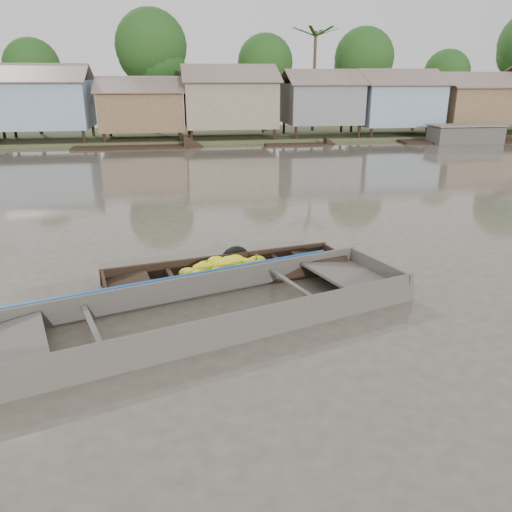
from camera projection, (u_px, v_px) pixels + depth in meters
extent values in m
plane|color=#4B4439|center=(273.00, 314.00, 9.80)|extent=(120.00, 120.00, 0.00)
cube|color=#384723|center=(194.00, 136.00, 40.48)|extent=(120.00, 12.00, 0.50)
cube|color=#8096B0|center=(44.00, 104.00, 34.72)|extent=(6.20, 5.20, 3.20)
cube|color=brown|center=(34.00, 73.00, 32.73)|extent=(6.60, 3.02, 1.28)
cube|color=brown|center=(44.00, 73.00, 35.34)|extent=(6.60, 3.02, 1.28)
cube|color=brown|center=(143.00, 111.00, 35.91)|extent=(5.80, 4.60, 2.70)
cube|color=brown|center=(140.00, 85.00, 34.15)|extent=(6.20, 2.67, 1.14)
cube|color=brown|center=(141.00, 84.00, 36.46)|extent=(6.20, 2.67, 1.14)
cube|color=#85745C|center=(229.00, 104.00, 36.72)|extent=(6.50, 5.30, 3.30)
cube|color=brown|center=(231.00, 73.00, 34.69)|extent=(6.90, 3.08, 1.31)
cube|color=brown|center=(227.00, 73.00, 37.35)|extent=(6.90, 3.08, 1.31)
cube|color=slate|center=(321.00, 104.00, 37.81)|extent=(5.40, 4.70, 2.90)
cube|color=brown|center=(327.00, 77.00, 35.99)|extent=(5.80, 2.73, 1.17)
cube|color=brown|center=(317.00, 77.00, 38.35)|extent=(5.80, 2.73, 1.17)
cube|color=#8096B0|center=(395.00, 104.00, 38.75)|extent=(6.00, 5.00, 3.10)
cube|color=brown|center=(406.00, 77.00, 36.83)|extent=(6.40, 2.90, 1.24)
cube|color=brown|center=(391.00, 77.00, 39.34)|extent=(6.40, 2.90, 1.24)
cube|color=brown|center=(472.00, 104.00, 39.76)|extent=(5.70, 4.90, 2.80)
cube|color=brown|center=(486.00, 80.00, 37.91)|extent=(6.10, 2.85, 1.21)
cube|color=brown|center=(466.00, 80.00, 40.37)|extent=(6.10, 2.85, 1.21)
cylinder|color=#473323|center=(38.00, 105.00, 38.76)|extent=(0.28, 0.28, 4.90)
sphere|color=#133D15|center=(32.00, 67.00, 37.83)|extent=(4.20, 4.20, 4.20)
cylinder|color=#473323|center=(154.00, 95.00, 38.97)|extent=(0.28, 0.28, 6.30)
sphere|color=#133D15|center=(151.00, 46.00, 37.77)|extent=(5.40, 5.40, 5.40)
cylinder|color=#473323|center=(265.00, 101.00, 41.45)|extent=(0.28, 0.28, 5.25)
sphere|color=#133D15|center=(265.00, 63.00, 40.44)|extent=(4.50, 4.50, 4.50)
cylinder|color=#473323|center=(361.00, 99.00, 41.68)|extent=(0.28, 0.28, 5.60)
sphere|color=#133D15|center=(364.00, 58.00, 40.61)|extent=(4.80, 4.80, 4.80)
cylinder|color=#473323|center=(443.00, 104.00, 44.01)|extent=(0.28, 0.28, 4.55)
sphere|color=#133D15|center=(447.00, 73.00, 43.14)|extent=(3.90, 3.90, 3.90)
cylinder|color=#473323|center=(314.00, 84.00, 41.13)|extent=(0.24, 0.24, 8.00)
cube|color=black|center=(228.00, 282.00, 11.55)|extent=(5.58, 2.09, 0.08)
cube|color=black|center=(221.00, 265.00, 12.00)|extent=(5.52, 1.23, 0.52)
cube|color=black|center=(236.00, 282.00, 10.95)|extent=(5.52, 1.23, 0.52)
cube|color=black|center=(333.00, 259.00, 12.38)|extent=(0.29, 1.20, 0.49)
cube|color=black|center=(316.00, 259.00, 12.20)|extent=(1.14, 1.21, 0.19)
cube|color=black|center=(105.00, 290.00, 10.58)|extent=(0.29, 1.20, 0.49)
cube|color=black|center=(128.00, 284.00, 10.71)|extent=(1.14, 1.21, 0.19)
cube|color=black|center=(171.00, 276.00, 11.01)|extent=(0.32, 1.16, 0.05)
cube|color=black|center=(281.00, 262.00, 11.88)|extent=(0.32, 1.16, 0.05)
ellipsoid|color=yellow|center=(237.00, 275.00, 11.20)|extent=(0.40, 0.32, 0.22)
ellipsoid|color=yellow|center=(195.00, 284.00, 10.91)|extent=(0.40, 0.31, 0.22)
ellipsoid|color=yellow|center=(188.00, 273.00, 11.26)|extent=(0.46, 0.36, 0.25)
ellipsoid|color=yellow|center=(216.00, 262.00, 11.34)|extent=(0.47, 0.37, 0.26)
ellipsoid|color=yellow|center=(213.00, 263.00, 11.58)|extent=(0.40, 0.31, 0.22)
ellipsoid|color=yellow|center=(249.00, 263.00, 11.41)|extent=(0.39, 0.31, 0.22)
ellipsoid|color=yellow|center=(244.00, 263.00, 11.48)|extent=(0.46, 0.36, 0.25)
ellipsoid|color=yellow|center=(201.00, 279.00, 10.97)|extent=(0.49, 0.38, 0.27)
ellipsoid|color=yellow|center=(220.00, 267.00, 11.27)|extent=(0.47, 0.36, 0.26)
ellipsoid|color=yellow|center=(200.00, 268.00, 11.27)|extent=(0.43, 0.33, 0.24)
ellipsoid|color=yellow|center=(193.00, 274.00, 11.14)|extent=(0.50, 0.39, 0.28)
ellipsoid|color=yellow|center=(224.00, 263.00, 11.50)|extent=(0.47, 0.37, 0.26)
ellipsoid|color=yellow|center=(235.00, 263.00, 11.87)|extent=(0.41, 0.32, 0.23)
ellipsoid|color=yellow|center=(235.00, 261.00, 11.40)|extent=(0.51, 0.40, 0.28)
ellipsoid|color=yellow|center=(217.00, 265.00, 11.45)|extent=(0.44, 0.34, 0.24)
ellipsoid|color=yellow|center=(203.00, 276.00, 11.06)|extent=(0.44, 0.35, 0.24)
ellipsoid|color=yellow|center=(234.00, 263.00, 11.83)|extent=(0.43, 0.34, 0.24)
ellipsoid|color=yellow|center=(232.00, 266.00, 11.34)|extent=(0.45, 0.35, 0.25)
ellipsoid|color=yellow|center=(261.00, 266.00, 11.56)|extent=(0.46, 0.36, 0.25)
ellipsoid|color=yellow|center=(217.00, 272.00, 11.08)|extent=(0.38, 0.30, 0.21)
ellipsoid|color=yellow|center=(199.00, 276.00, 11.04)|extent=(0.50, 0.39, 0.28)
ellipsoid|color=yellow|center=(219.00, 264.00, 11.54)|extent=(0.44, 0.35, 0.25)
ellipsoid|color=yellow|center=(206.00, 267.00, 11.29)|extent=(0.50, 0.39, 0.28)
ellipsoid|color=yellow|center=(190.00, 278.00, 11.13)|extent=(0.39, 0.30, 0.21)
ellipsoid|color=yellow|center=(238.00, 268.00, 11.32)|extent=(0.43, 0.34, 0.24)
ellipsoid|color=yellow|center=(272.00, 271.00, 11.48)|extent=(0.42, 0.33, 0.23)
ellipsoid|color=yellow|center=(250.00, 263.00, 11.91)|extent=(0.43, 0.34, 0.24)
ellipsoid|color=yellow|center=(257.00, 261.00, 11.89)|extent=(0.49, 0.38, 0.27)
ellipsoid|color=yellow|center=(219.00, 265.00, 11.60)|extent=(0.41, 0.32, 0.22)
ellipsoid|color=yellow|center=(204.00, 280.00, 10.99)|extent=(0.48, 0.38, 0.27)
ellipsoid|color=yellow|center=(228.00, 260.00, 11.48)|extent=(0.38, 0.30, 0.21)
ellipsoid|color=yellow|center=(226.00, 265.00, 11.23)|extent=(0.47, 0.37, 0.26)
cylinder|color=#3F6626|center=(207.00, 264.00, 11.22)|extent=(0.04, 0.04, 0.18)
cylinder|color=#3F6626|center=(236.00, 260.00, 11.45)|extent=(0.04, 0.04, 0.18)
cylinder|color=#3F6626|center=(256.00, 258.00, 11.61)|extent=(0.04, 0.04, 0.18)
torus|color=black|center=(235.00, 261.00, 12.20)|extent=(0.78, 0.32, 0.76)
torus|color=black|center=(202.00, 288.00, 10.62)|extent=(0.78, 0.32, 0.76)
cube|color=#48433D|center=(203.00, 325.00, 9.52)|extent=(8.54, 4.27, 0.08)
cube|color=#48433D|center=(185.00, 291.00, 10.28)|extent=(8.22, 2.78, 0.68)
cube|color=#48433D|center=(224.00, 334.00, 8.55)|extent=(8.22, 2.78, 0.68)
cube|color=#48433D|center=(377.00, 274.00, 11.21)|extent=(0.69, 2.01, 0.65)
cube|color=#48433D|center=(351.00, 276.00, 10.87)|extent=(1.93, 2.16, 0.26)
cube|color=#48433D|center=(92.00, 327.00, 8.51)|extent=(0.71, 1.95, 0.05)
cube|color=#48433D|center=(294.00, 285.00, 10.23)|extent=(0.71, 1.95, 0.05)
cube|color=#665E54|center=(203.00, 322.00, 9.50)|extent=(6.58, 3.51, 0.02)
cube|color=navy|center=(183.00, 278.00, 10.25)|extent=(6.63, 2.20, 0.17)
torus|color=olive|center=(310.00, 305.00, 10.14)|extent=(0.48, 0.48, 0.07)
torus|color=olive|center=(311.00, 303.00, 10.13)|extent=(0.39, 0.39, 0.07)
cube|color=black|center=(466.00, 143.00, 36.42)|extent=(9.77, 3.05, 0.35)
cube|color=black|center=(297.00, 146.00, 34.73)|extent=(4.46, 1.02, 0.35)
cube|color=black|center=(131.00, 149.00, 33.23)|extent=(7.58, 1.67, 0.35)
cube|color=black|center=(465.00, 135.00, 35.76)|extent=(5.00, 2.00, 1.20)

